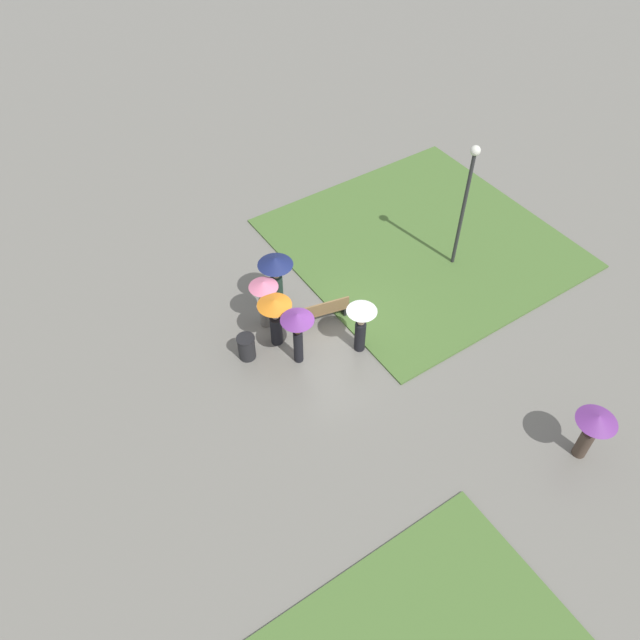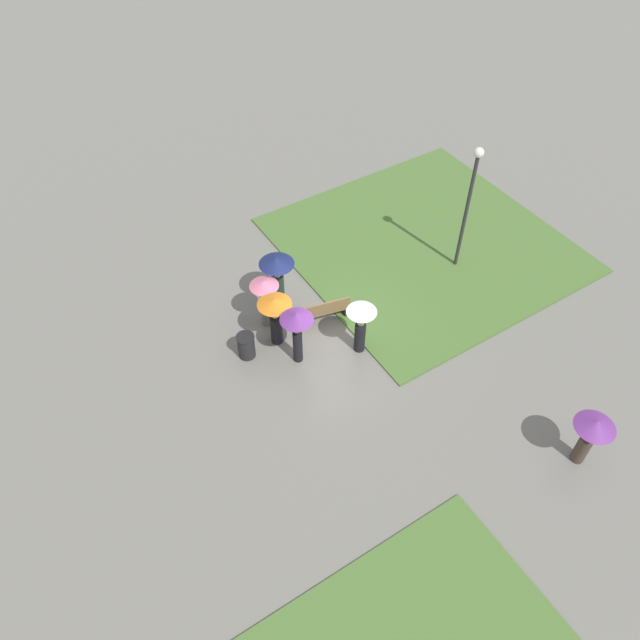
% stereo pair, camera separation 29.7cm
% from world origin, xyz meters
% --- Properties ---
extents(ground_plane, '(90.00, 90.00, 0.00)m').
position_xyz_m(ground_plane, '(0.00, 0.00, 0.00)').
color(ground_plane, slate).
extents(lawn_patch_near, '(9.18, 9.16, 0.06)m').
position_xyz_m(lawn_patch_near, '(-5.08, -1.91, 0.03)').
color(lawn_patch_near, '#4C7033').
rests_on(lawn_patch_near, ground_plane).
extents(park_bench, '(1.78, 0.80, 0.90)m').
position_xyz_m(park_bench, '(0.02, -0.74, 0.47)').
color(park_bench, brown).
rests_on(park_bench, ground_plane).
extents(lamp_post, '(0.32, 0.32, 4.62)m').
position_xyz_m(lamp_post, '(-5.31, -0.52, 2.95)').
color(lamp_post, '#2D2D30').
rests_on(lamp_post, ground_plane).
extents(trash_bin, '(0.56, 0.56, 0.83)m').
position_xyz_m(trash_bin, '(2.70, -0.77, 0.42)').
color(trash_bin, '#232326').
rests_on(trash_bin, ground_plane).
extents(crowd_person_purple, '(0.98, 0.98, 2.00)m').
position_xyz_m(crowd_person_purple, '(1.48, 0.20, 1.49)').
color(crowd_person_purple, black).
rests_on(crowd_person_purple, ground_plane).
extents(crowd_person_white, '(0.90, 0.90, 1.90)m').
position_xyz_m(crowd_person_white, '(-0.31, 0.84, 1.32)').
color(crowd_person_white, black).
rests_on(crowd_person_white, ground_plane).
extents(crowd_person_orange, '(1.03, 1.03, 1.82)m').
position_xyz_m(crowd_person_orange, '(1.65, -0.78, 1.24)').
color(crowd_person_orange, black).
rests_on(crowd_person_orange, ground_plane).
extents(crowd_person_navy, '(1.11, 1.11, 2.01)m').
position_xyz_m(crowd_person_navy, '(0.79, -2.15, 1.42)').
color(crowd_person_navy, '#1E3328').
rests_on(crowd_person_navy, ground_plane).
extents(crowd_person_pink, '(0.90, 0.90, 1.82)m').
position_xyz_m(crowd_person_pink, '(1.53, -1.62, 1.14)').
color(crowd_person_pink, slate).
rests_on(crowd_person_pink, ground_plane).
extents(lone_walker_mid_plaza, '(1.05, 1.05, 1.74)m').
position_xyz_m(lone_walker_mid_plaza, '(-3.01, 7.05, 1.25)').
color(lone_walker_mid_plaza, '#47382D').
rests_on(lone_walker_mid_plaza, ground_plane).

